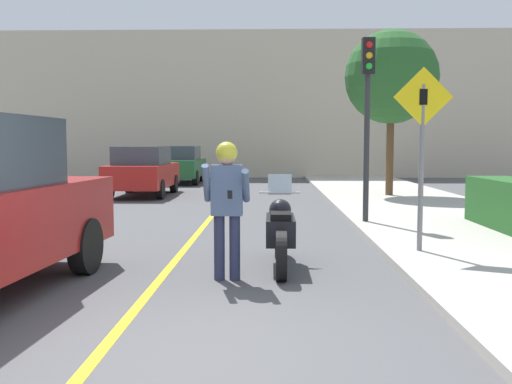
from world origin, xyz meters
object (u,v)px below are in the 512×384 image
object	(u,v)px
street_tree	(391,77)
parked_car_red	(143,171)
crossing_sign	(422,141)
person_biker	(227,195)
motorcycle	(280,232)
parked_car_green	(181,164)
traffic_light	(368,95)

from	to	relation	value
street_tree	parked_car_red	size ratio (longest dim) A/B	1.26
crossing_sign	parked_car_red	distance (m)	12.49
person_biker	street_tree	world-z (taller)	street_tree
person_biker	motorcycle	bearing A→B (deg)	47.27
parked_car_green	crossing_sign	bearing A→B (deg)	-69.07
traffic_light	parked_car_red	world-z (taller)	traffic_light
motorcycle	traffic_light	xyz separation A→B (m)	(1.90, 4.18, 2.28)
street_tree	traffic_light	bearing A→B (deg)	-105.83
person_biker	parked_car_green	world-z (taller)	person_biker
person_biker	parked_car_green	distance (m)	18.61
street_tree	parked_car_green	world-z (taller)	street_tree
parked_car_green	street_tree	bearing A→B (deg)	-41.00
person_biker	traffic_light	size ratio (longest dim) A/B	0.46
motorcycle	street_tree	bearing A→B (deg)	70.65
parked_car_green	motorcycle	bearing A→B (deg)	-76.51
traffic_light	parked_car_green	size ratio (longest dim) A/B	0.92
traffic_light	parked_car_red	distance (m)	9.79
street_tree	parked_car_green	distance (m)	10.95
crossing_sign	street_tree	distance (m)	10.15
traffic_light	street_tree	size ratio (longest dim) A/B	0.73
parked_car_red	parked_car_green	bearing A→B (deg)	87.17
crossing_sign	parked_car_green	distance (m)	17.92
traffic_light	parked_car_green	bearing A→B (deg)	114.59
motorcycle	traffic_light	bearing A→B (deg)	65.50
motorcycle	parked_car_green	distance (m)	18.02
person_biker	street_tree	size ratio (longest dim) A/B	0.34
parked_car_red	parked_car_green	distance (m)	6.22
person_biker	crossing_sign	world-z (taller)	crossing_sign
person_biker	traffic_light	distance (m)	5.83
person_biker	street_tree	bearing A→B (deg)	68.72
parked_car_red	motorcycle	bearing A→B (deg)	-68.26
parked_car_red	crossing_sign	bearing A→B (deg)	-57.47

